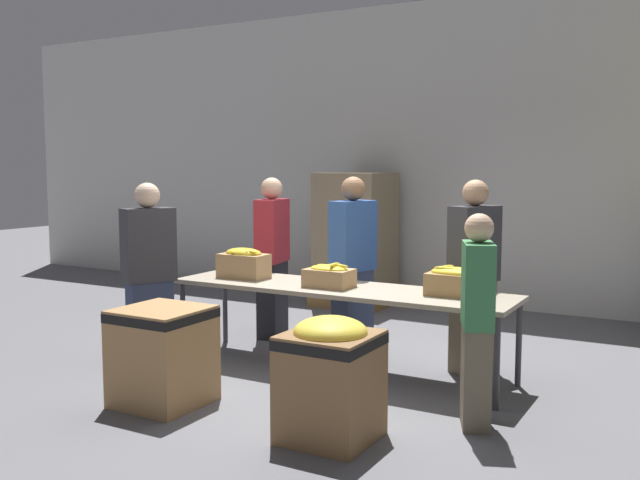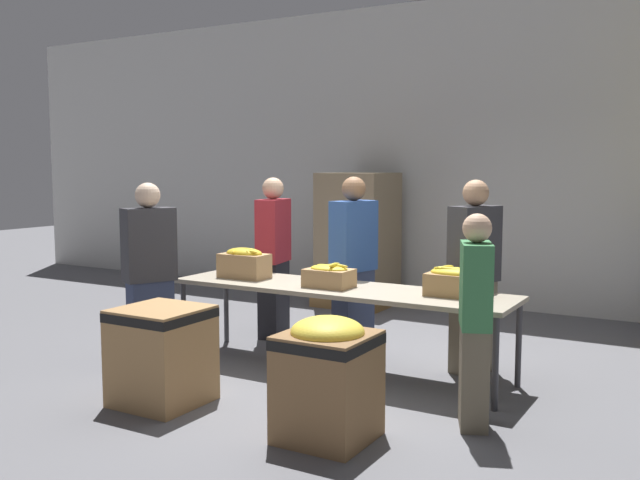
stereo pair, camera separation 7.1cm
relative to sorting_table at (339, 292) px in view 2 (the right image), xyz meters
The scene contains 14 objects.
ground_plane 0.72m from the sorting_table, ahead, with size 30.00×30.00×0.00m, color slate.
wall_back 3.76m from the sorting_table, 90.00° to the left, with size 16.00×0.08×4.00m.
sorting_table is the anchor object (origin of this frame).
banana_box_0 1.05m from the sorting_table, behind, with size 0.47×0.27×0.30m.
banana_box_1 0.17m from the sorting_table, 138.39° to the right, with size 0.41×0.28×0.23m.
banana_box_2 1.06m from the sorting_table, ahead, with size 0.47×0.29×0.26m.
volunteer_0 0.63m from the sorting_table, 105.40° to the left, with size 0.34×0.51×1.74m.
volunteer_1 1.65m from the sorting_table, 26.21° to the right, with size 0.34×0.45×1.52m.
volunteer_2 1.20m from the sorting_table, 28.75° to the left, with size 0.40×0.52×1.72m.
volunteer_3 1.72m from the sorting_table, 153.83° to the right, with size 0.40×0.51×1.69m.
volunteer_4 1.46m from the sorting_table, 147.46° to the left, with size 0.31×0.50×1.72m.
donation_bin_0 1.68m from the sorting_table, 117.89° to the right, with size 0.64×0.64×0.75m.
donation_bin_1 1.64m from the sorting_table, 64.09° to the right, with size 0.59×0.59×0.84m.
pallet_stack_0 3.11m from the sorting_table, 113.91° to the left, with size 0.94×0.94×1.75m.
Camera 2 is at (3.00, -5.51, 1.85)m, focal length 40.00 mm.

